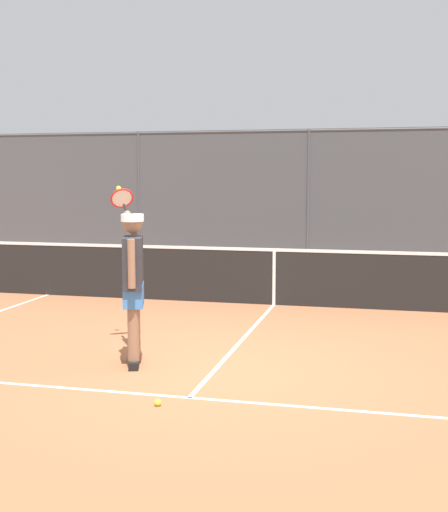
% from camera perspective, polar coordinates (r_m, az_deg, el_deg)
% --- Properties ---
extents(ground_plane, '(60.00, 60.00, 0.00)m').
position_cam_1_polar(ground_plane, '(7.72, -0.77, -9.53)').
color(ground_plane, '#A8603D').
extents(court_line_markings, '(8.45, 9.14, 0.01)m').
position_cam_1_polar(court_line_markings, '(6.48, -3.83, -12.74)').
color(court_line_markings, white).
rests_on(court_line_markings, ground).
extents(fence_backdrop, '(19.79, 1.37, 3.26)m').
position_cam_1_polar(fence_backdrop, '(16.69, 7.30, 4.36)').
color(fence_backdrop, '#474C51').
rests_on(fence_backdrop, ground).
extents(tennis_net, '(10.86, 0.09, 1.07)m').
position_cam_1_polar(tennis_net, '(11.46, 4.23, -1.68)').
color(tennis_net, '#2D2D2D').
rests_on(tennis_net, ground).
extents(tennis_player, '(0.79, 1.30, 2.04)m').
position_cam_1_polar(tennis_player, '(7.79, -7.65, -1.66)').
color(tennis_player, black).
rests_on(tennis_player, ground).
extents(tennis_ball_mid_court, '(0.07, 0.07, 0.07)m').
position_cam_1_polar(tennis_ball_mid_court, '(6.59, -5.58, -12.14)').
color(tennis_ball_mid_court, '#CCDB33').
rests_on(tennis_ball_mid_court, ground).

